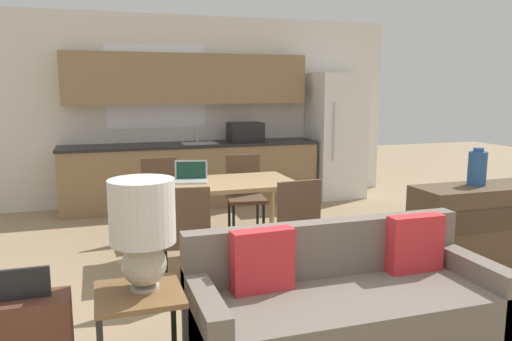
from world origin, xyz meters
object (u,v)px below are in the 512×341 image
(vase, at_px, (477,168))
(dining_chair_near_left, at_px, (185,234))
(dining_chair_near_right, at_px, (293,225))
(laptop, at_px, (191,176))
(table_lamp, at_px, (143,225))
(dining_table, at_px, (220,189))
(couch, at_px, (343,300))
(refrigerator, at_px, (336,136))
(side_table, at_px, (140,324))
(dining_chair_far_left, at_px, (162,196))
(dining_chair_far_right, at_px, (245,192))
(credenza, at_px, (478,231))

(vase, distance_m, dining_chair_near_left, 2.61)
(dining_chair_near_right, distance_m, laptop, 1.17)
(dining_chair_near_left, bearing_deg, table_lamp, 79.00)
(dining_table, height_order, dining_chair_near_left, dining_chair_near_left)
(couch, height_order, laptop, laptop)
(refrigerator, distance_m, couch, 4.71)
(side_table, bearing_deg, refrigerator, 51.76)
(couch, bearing_deg, dining_chair_far_left, 106.61)
(table_lamp, bearing_deg, dining_table, 65.03)
(dining_chair_far_right, distance_m, dining_chair_near_right, 1.48)
(dining_chair_near_left, xyz_separation_m, laptop, (0.21, 0.84, 0.32))
(dining_chair_far_left, bearing_deg, dining_chair_near_left, -94.12)
(refrigerator, distance_m, vase, 3.41)
(side_table, bearing_deg, credenza, 15.33)
(credenza, xyz_separation_m, dining_chair_far_left, (-2.55, 1.95, 0.08))
(couch, distance_m, dining_chair_near_left, 1.46)
(table_lamp, relative_size, credenza, 0.51)
(couch, relative_size, table_lamp, 3.22)
(side_table, distance_m, dining_chair_near_left, 1.36)
(couch, distance_m, dining_chair_far_right, 2.67)
(dining_chair_far_right, relative_size, dining_chair_near_left, 1.00)
(couch, bearing_deg, dining_chair_far_right, 87.12)
(dining_table, relative_size, couch, 0.73)
(refrigerator, bearing_deg, credenza, -95.39)
(dining_chair_near_left, height_order, dining_chair_near_right, same)
(dining_chair_near_left, bearing_deg, dining_chair_near_right, -172.19)
(side_table, relative_size, laptop, 1.57)
(vase, xyz_separation_m, dining_chair_near_right, (-1.59, 0.39, -0.49))
(vase, bearing_deg, refrigerator, 84.15)
(dining_chair_near_left, bearing_deg, laptop, -95.53)
(couch, height_order, side_table, couch)
(side_table, relative_size, table_lamp, 0.94)
(refrigerator, height_order, couch, refrigerator)
(dining_table, distance_m, credenza, 2.40)
(dining_table, bearing_deg, dining_chair_near_left, -123.22)
(table_lamp, xyz_separation_m, laptop, (0.65, 2.08, -0.12))
(vase, distance_m, dining_chair_near_right, 1.70)
(refrigerator, xyz_separation_m, dining_chair_far_left, (-2.87, -1.48, -0.45))
(side_table, xyz_separation_m, laptop, (0.69, 2.11, 0.43))
(dining_table, xyz_separation_m, dining_chair_far_right, (0.47, 0.74, -0.20))
(dining_table, bearing_deg, table_lamp, -114.97)
(dining_chair_near_right, height_order, laptop, laptop)
(vase, distance_m, laptop, 2.64)
(refrigerator, relative_size, dining_chair_far_left, 2.08)
(vase, bearing_deg, dining_table, 151.20)
(couch, height_order, dining_chair_far_right, dining_chair_far_right)
(refrigerator, height_order, dining_chair_near_left, refrigerator)
(table_lamp, bearing_deg, dining_chair_far_right, 62.84)
(couch, bearing_deg, dining_table, 99.98)
(dining_chair_near_right, bearing_deg, laptop, -53.18)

